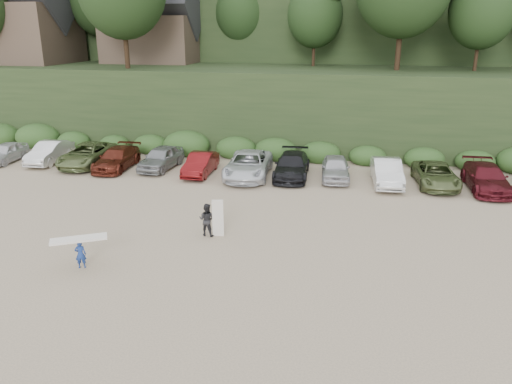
# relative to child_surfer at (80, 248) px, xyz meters

# --- Properties ---
(ground) EXTENTS (120.00, 120.00, 0.00)m
(ground) POSITION_rel_child_surfer_xyz_m (3.70, 3.99, -0.88)
(ground) COLOR tan
(ground) RESTS_ON ground
(hillside_backdrop) EXTENTS (90.00, 41.50, 28.00)m
(hillside_backdrop) POSITION_rel_child_surfer_xyz_m (3.44, 39.92, 10.34)
(hillside_backdrop) COLOR black
(hillside_backdrop) RESTS_ON ground
(parked_cars) EXTENTS (36.61, 6.08, 1.58)m
(parked_cars) POSITION_rel_child_surfer_xyz_m (3.72, 14.04, -0.14)
(parked_cars) COLOR silver
(parked_cars) RESTS_ON ground
(child_surfer) EXTENTS (2.17, 1.58, 1.29)m
(child_surfer) POSITION_rel_child_surfer_xyz_m (0.00, 0.00, 0.00)
(child_surfer) COLOR navy
(child_surfer) RESTS_ON ground
(adult_surfer) EXTENTS (1.24, 0.67, 1.83)m
(adult_surfer) POSITION_rel_child_surfer_xyz_m (3.98, 4.16, -0.09)
(adult_surfer) COLOR black
(adult_surfer) RESTS_ON ground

